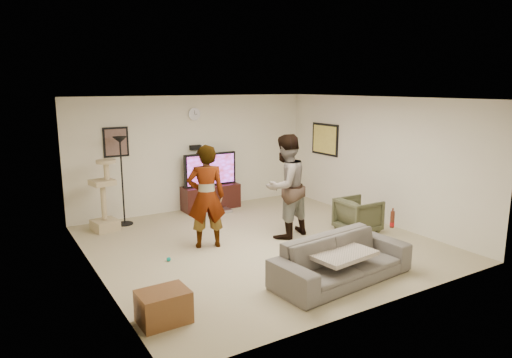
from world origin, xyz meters
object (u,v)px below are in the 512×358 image
side_table (164,307)px  tv (210,169)px  person_left (206,197)px  sofa (342,259)px  person_right (286,186)px  tv_stand (211,197)px  floor_lamp (122,182)px  beer_bottle (392,219)px  cat_tree (103,195)px  armchair (358,215)px

side_table → tv: bearing=57.9°
person_left → sofa: person_left is taller
person_right → side_table: (-2.97, -1.80, -0.74)m
sofa → person_right: bearing=72.8°
tv_stand → person_left: bearing=-117.3°
floor_lamp → beer_bottle: bearing=-56.2°
tv → cat_tree: cat_tree is taller
person_left → person_right: (1.44, -0.26, 0.06)m
floor_lamp → person_right: bearing=-44.6°
tv → side_table: 5.05m
person_right → side_table: person_right is taller
person_left → person_right: size_ratio=0.94×
floor_lamp → side_table: size_ratio=3.02×
cat_tree → person_right: person_right is taller
person_left → person_right: person_right is taller
person_left → beer_bottle: (2.00, -2.25, -0.14)m
floor_lamp → person_right: (2.30, -2.26, 0.07)m
floor_lamp → person_left: (0.86, -2.01, 0.01)m
sofa → beer_bottle: 1.06m
cat_tree → tv_stand: bearing=8.2°
tv_stand → sofa: bearing=-91.3°
tv_stand → person_right: 2.54m
tv → cat_tree: (-2.40, -0.34, -0.21)m
person_right → armchair: 1.54m
armchair → person_left: bearing=76.6°
tv_stand → tv: size_ratio=1.06×
person_right → armchair: person_right is taller
cat_tree → armchair: 4.81m
cat_tree → armchair: bearing=-32.5°
cat_tree → person_left: person_left is taller
armchair → side_table: size_ratio=1.23×
floor_lamp → person_right: size_ratio=0.93×
tv → armchair: 3.40m
tv_stand → armchair: (1.65, -2.92, 0.05)m
floor_lamp → cat_tree: size_ratio=1.27×
person_right → floor_lamp: bearing=-58.6°
tv_stand → tv: bearing=0.0°
person_right → armchair: bearing=145.7°
person_left → beer_bottle: size_ratio=7.03×
sofa → side_table: 2.57m
tv_stand → person_left: 2.52m
floor_lamp → beer_bottle: floor_lamp is taller
beer_bottle → sofa: bearing=180.0°
tv → tv_stand: bearing=0.0°
beer_bottle → floor_lamp: bearing=123.8°
person_left → tv_stand: bearing=-99.4°
cat_tree → beer_bottle: cat_tree is taller
cat_tree → side_table: cat_tree is taller
cat_tree → person_right: 3.44m
armchair → side_table: 4.50m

